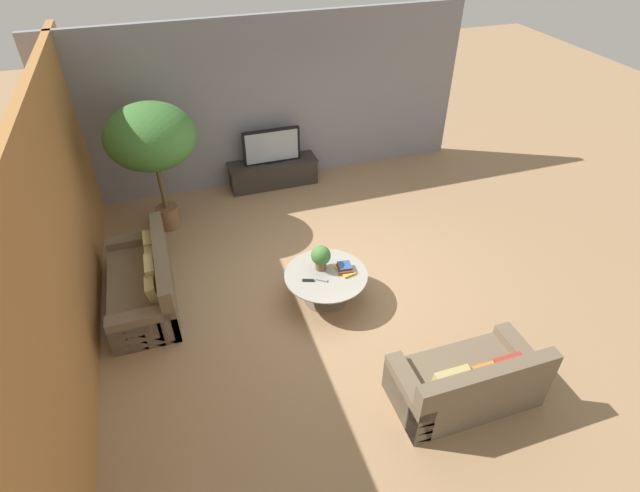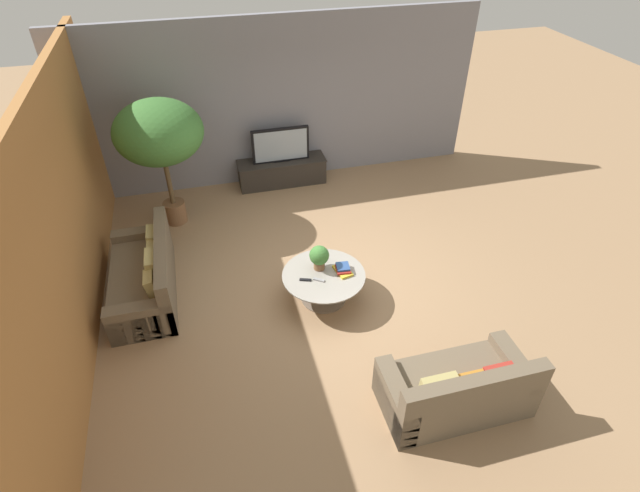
% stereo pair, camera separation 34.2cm
% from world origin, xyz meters
% --- Properties ---
extents(ground_plane, '(24.00, 24.00, 0.00)m').
position_xyz_m(ground_plane, '(0.00, 0.00, 0.00)').
color(ground_plane, '#9E7A56').
extents(back_wall_stone, '(7.40, 0.12, 3.00)m').
position_xyz_m(back_wall_stone, '(0.00, 3.26, 1.50)').
color(back_wall_stone, gray).
rests_on(back_wall_stone, ground).
extents(side_wall_left, '(0.12, 7.40, 3.00)m').
position_xyz_m(side_wall_left, '(-3.26, 0.20, 1.50)').
color(side_wall_left, '#B2753D').
rests_on(side_wall_left, ground).
extents(media_console, '(1.67, 0.50, 0.48)m').
position_xyz_m(media_console, '(-0.08, 2.94, 0.25)').
color(media_console, '#2D2823').
rests_on(media_console, ground).
extents(television, '(1.06, 0.13, 0.64)m').
position_xyz_m(television, '(-0.08, 2.94, 0.80)').
color(television, black).
rests_on(television, media_console).
extents(coffee_table, '(1.15, 1.15, 0.44)m').
position_xyz_m(coffee_table, '(-0.16, -0.40, 0.32)').
color(coffee_table, '#756656').
rests_on(coffee_table, ground).
extents(couch_by_wall, '(0.84, 1.89, 0.84)m').
position_xyz_m(couch_by_wall, '(-2.55, 0.35, 0.29)').
color(couch_by_wall, brown).
rests_on(couch_by_wall, ground).
extents(couch_near_entry, '(1.63, 0.84, 0.84)m').
position_xyz_m(couch_near_entry, '(0.80, -2.50, 0.29)').
color(couch_near_entry, brown).
rests_on(couch_near_entry, ground).
extents(potted_palm_tall, '(1.38, 1.38, 2.14)m').
position_xyz_m(potted_palm_tall, '(-2.11, 2.13, 1.61)').
color(potted_palm_tall, brown).
rests_on(potted_palm_tall, ground).
extents(potted_plant_tabletop, '(0.27, 0.27, 0.37)m').
position_xyz_m(potted_plant_tabletop, '(-0.19, -0.26, 0.65)').
color(potted_plant_tabletop, brown).
rests_on(potted_plant_tabletop, coffee_table).
extents(book_stack, '(0.23, 0.33, 0.09)m').
position_xyz_m(book_stack, '(0.11, -0.41, 0.48)').
color(book_stack, gold).
rests_on(book_stack, coffee_table).
extents(remote_black, '(0.16, 0.09, 0.02)m').
position_xyz_m(remote_black, '(-0.43, -0.46, 0.45)').
color(remote_black, black).
rests_on(remote_black, coffee_table).
extents(remote_silver, '(0.15, 0.13, 0.02)m').
position_xyz_m(remote_silver, '(-0.26, -0.51, 0.45)').
color(remote_silver, gray).
rests_on(remote_silver, coffee_table).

